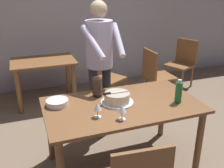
# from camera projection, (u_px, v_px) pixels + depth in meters

# --- Properties ---
(ground_plane) EXTENTS (14.00, 14.00, 0.00)m
(ground_plane) POSITION_uv_depth(u_px,v_px,m) (121.00, 163.00, 2.88)
(ground_plane) COLOR #7A6651
(back_wall) EXTENTS (10.00, 0.12, 2.70)m
(back_wall) POSITION_uv_depth(u_px,v_px,m) (69.00, 15.00, 4.66)
(back_wall) COLOR #ADA8B2
(back_wall) RESTS_ON ground_plane
(main_dining_table) EXTENTS (1.58, 0.89, 0.75)m
(main_dining_table) POSITION_uv_depth(u_px,v_px,m) (122.00, 113.00, 2.64)
(main_dining_table) COLOR brown
(main_dining_table) RESTS_ON ground_plane
(cake_on_platter) EXTENTS (0.34, 0.34, 0.11)m
(cake_on_platter) POSITION_uv_depth(u_px,v_px,m) (117.00, 98.00, 2.60)
(cake_on_platter) COLOR silver
(cake_on_platter) RESTS_ON main_dining_table
(cake_knife) EXTENTS (0.27, 0.03, 0.02)m
(cake_knife) POSITION_uv_depth(u_px,v_px,m) (110.00, 93.00, 2.56)
(cake_knife) COLOR silver
(cake_knife) RESTS_ON cake_on_platter
(plate_stack) EXTENTS (0.22, 0.22, 0.06)m
(plate_stack) POSITION_uv_depth(u_px,v_px,m) (57.00, 103.00, 2.55)
(plate_stack) COLOR white
(plate_stack) RESTS_ON main_dining_table
(wine_glass_near) EXTENTS (0.08, 0.08, 0.14)m
(wine_glass_near) POSITION_uv_depth(u_px,v_px,m) (122.00, 109.00, 2.26)
(wine_glass_near) COLOR silver
(wine_glass_near) RESTS_ON main_dining_table
(wine_glass_far) EXTENTS (0.08, 0.08, 0.14)m
(wine_glass_far) POSITION_uv_depth(u_px,v_px,m) (97.00, 107.00, 2.31)
(wine_glass_far) COLOR silver
(wine_glass_far) RESTS_ON main_dining_table
(water_bottle) EXTENTS (0.07, 0.07, 0.25)m
(water_bottle) POSITION_uv_depth(u_px,v_px,m) (179.00, 92.00, 2.59)
(water_bottle) COLOR #1E6B38
(water_bottle) RESTS_ON main_dining_table
(hurricane_lamp) EXTENTS (0.11, 0.11, 0.21)m
(hurricane_lamp) POSITION_uv_depth(u_px,v_px,m) (97.00, 87.00, 2.74)
(hurricane_lamp) COLOR black
(hurricane_lamp) RESTS_ON main_dining_table
(person_cutting_cake) EXTENTS (0.46, 0.57, 1.72)m
(person_cutting_cake) POSITION_uv_depth(u_px,v_px,m) (100.00, 57.00, 3.04)
(person_cutting_cake) COLOR #2D2D38
(person_cutting_cake) RESTS_ON ground_plane
(background_table) EXTENTS (1.00, 0.70, 0.74)m
(background_table) POSITION_uv_depth(u_px,v_px,m) (44.00, 70.00, 4.15)
(background_table) COLOR brown
(background_table) RESTS_ON ground_plane
(background_chair_0) EXTENTS (0.58, 0.58, 0.90)m
(background_chair_0) POSITION_uv_depth(u_px,v_px,m) (182.00, 61.00, 4.88)
(background_chair_0) COLOR brown
(background_chair_0) RESTS_ON ground_plane
(background_chair_1) EXTENTS (0.60, 0.60, 0.90)m
(background_chair_1) POSITION_uv_depth(u_px,v_px,m) (105.00, 74.00, 4.21)
(background_chair_1) COLOR brown
(background_chair_1) RESTS_ON ground_plane
(background_chair_2) EXTENTS (0.45, 0.45, 0.90)m
(background_chair_2) POSITION_uv_depth(u_px,v_px,m) (156.00, 74.00, 4.22)
(background_chair_2) COLOR brown
(background_chair_2) RESTS_ON ground_plane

